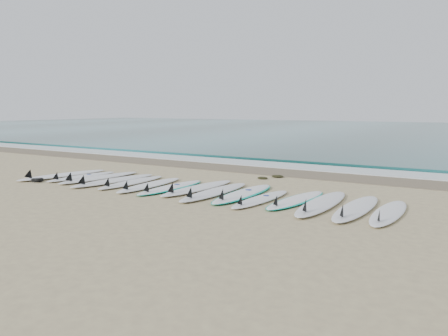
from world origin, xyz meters
The scene contains 23 objects.
ground centered at (0.00, 0.00, 0.00)m, with size 120.00×120.00×0.00m, color tan.
ocean centered at (0.00, 32.50, 0.01)m, with size 120.00×55.00×0.03m, color #206060.
wet_sand_band centered at (0.00, 4.10, 0.01)m, with size 120.00×1.80×0.01m, color #6E5F49.
foam_band centered at (0.00, 5.50, 0.02)m, with size 120.00×1.40×0.04m, color silver.
wave_crest centered at (0.00, 7.00, 0.05)m, with size 120.00×1.00×0.10m, color #206060.
surfboard_0 centered at (-4.69, -0.26, 0.06)m, with size 1.04×2.93×0.37m.
surfboard_1 centered at (-4.00, -0.12, 0.05)m, with size 0.64×2.40×0.30m.
surfboard_2 centered at (-3.38, -0.01, 0.06)m, with size 0.81×2.81×0.35m.
surfboard_3 centered at (-2.64, -0.18, 0.06)m, with size 0.88×2.87×0.36m.
surfboard_4 centered at (-2.02, -0.12, 0.06)m, with size 0.59×2.54×0.32m.
surfboard_5 centered at (-1.32, -0.18, 0.06)m, with size 0.67×2.60×0.33m.
surfboard_6 centered at (-0.64, -0.13, 0.05)m, with size 0.65×2.49×0.31m.
surfboard_7 centered at (0.02, 0.10, 0.06)m, with size 0.77×2.79×0.35m.
surfboard_8 centered at (0.67, -0.13, 0.06)m, with size 0.59×2.81×0.36m.
surfboard_9 centered at (1.35, 0.09, 0.05)m, with size 0.71×2.76×0.35m.
surfboard_10 centered at (1.98, -0.25, 0.05)m, with size 0.61×2.39×0.30m.
surfboard_11 centered at (2.68, 0.10, 0.05)m, with size 0.83×2.51×0.31m.
surfboard_12 centered at (3.30, -0.02, 0.06)m, with size 0.67×2.92×0.37m.
surfboard_13 centered at (4.04, -0.08, 0.06)m, with size 0.58×2.77×0.35m.
surfboard_14 centered at (4.67, -0.12, 0.06)m, with size 0.52×2.49×0.32m.
seaweed_near centered at (0.66, 2.56, 0.03)m, with size 0.32×0.25×0.06m, color black.
seaweed_far centered at (0.91, 3.05, 0.04)m, with size 0.37×0.29×0.07m, color black.
leash_coil centered at (-4.56, -1.15, 0.05)m, with size 0.46×0.36×0.11m.
Camera 1 is at (6.24, -8.78, 2.06)m, focal length 35.00 mm.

